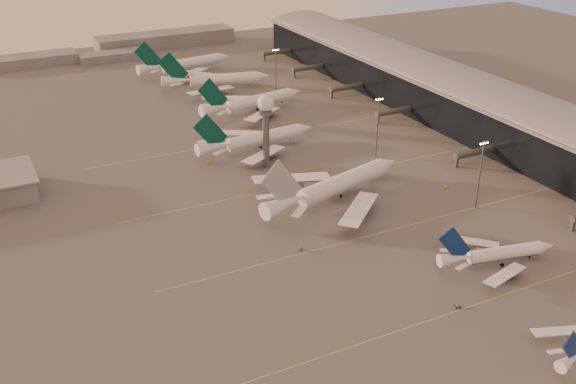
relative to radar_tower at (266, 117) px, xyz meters
name	(u,v)px	position (x,y,z in m)	size (l,w,h in m)	color
ground	(452,343)	(-5.00, -120.00, -20.95)	(700.00, 700.00, 0.00)	#555252
taxiway_markings	(415,222)	(25.00, -64.00, -20.94)	(180.00, 185.25, 0.02)	gold
terminal	(487,110)	(102.88, -9.91, -10.43)	(57.00, 362.00, 23.04)	black
radar_tower	(266,117)	(0.00, 0.00, 0.00)	(6.40, 6.40, 31.10)	#4F5156
mast_b	(480,172)	(50.00, -65.00, -7.21)	(3.60, 0.56, 25.00)	#4F5156
mast_c	(378,124)	(45.00, -10.00, -7.21)	(3.60, 0.56, 25.00)	#4F5156
mast_d	(276,70)	(43.00, 80.00, -7.21)	(3.60, 0.56, 25.00)	#4F5156
distant_horizon	(126,46)	(-2.38, 205.14, -17.06)	(165.00, 37.50, 9.00)	slate
narrowbody_mid	(497,256)	(30.10, -96.77, -17.89)	(38.30, 30.27, 15.13)	white
widebody_white	(335,189)	(9.27, -37.39, -16.94)	(64.30, 50.86, 23.14)	white
greentail_a	(257,142)	(3.97, 17.82, -17.41)	(55.13, 44.38, 20.02)	white
greentail_b	(253,104)	(22.39, 62.78, -17.23)	(57.54, 46.09, 21.04)	white
greentail_c	(217,82)	(20.31, 105.59, -17.19)	(57.73, 46.10, 21.30)	white
greentail_d	(186,66)	(16.01, 143.06, -17.15)	(59.05, 47.37, 21.53)	white
gsv_tug_mid	(458,306)	(5.88, -108.82, -20.49)	(3.57, 2.89, 0.88)	#5B5E60
gsv_truck_b	(496,239)	(39.53, -86.66, -19.79)	(5.96, 4.08, 2.27)	#5B5E60
gsv_truck_c	(300,246)	(-17.88, -62.77, -19.75)	(6.05, 4.92, 2.36)	#5B5E60
gsv_catering_b	(446,184)	(50.72, -48.00, -19.03)	(5.06, 3.25, 3.84)	gold
gsv_tug_far	(309,177)	(9.61, -17.38, -20.49)	(3.48, 3.51, 0.88)	silver
gsv_truck_d	(208,160)	(-19.10, 14.12, -19.92)	(3.17, 5.28, 2.01)	gold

